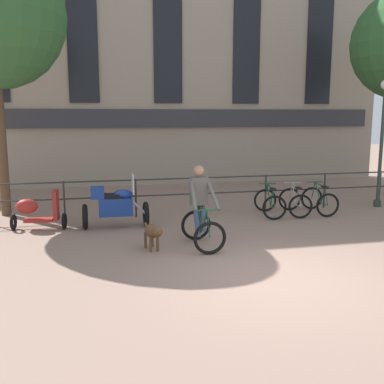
# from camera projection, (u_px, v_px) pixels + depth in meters

# --- Properties ---
(ground_plane) EXTENTS (60.00, 60.00, 0.00)m
(ground_plane) POSITION_uv_depth(u_px,v_px,m) (278.00, 279.00, 7.67)
(ground_plane) COLOR #8E7060
(canal_railing) EXTENTS (15.05, 0.05, 1.05)m
(canal_railing) POSITION_uv_depth(u_px,v_px,m) (203.00, 189.00, 12.54)
(canal_railing) COLOR #2D2B28
(canal_railing) RESTS_ON ground_plane
(building_facade) EXTENTS (18.00, 0.72, 11.78)m
(building_facade) POSITION_uv_depth(u_px,v_px,m) (166.00, 32.00, 17.22)
(building_facade) COLOR gray
(building_facade) RESTS_ON ground_plane
(cyclist_with_bike) EXTENTS (0.70, 1.18, 1.70)m
(cyclist_with_bike) POSITION_uv_depth(u_px,v_px,m) (201.00, 210.00, 9.51)
(cyclist_with_bike) COLOR black
(cyclist_with_bike) RESTS_ON ground_plane
(dog) EXTENTS (0.35, 0.89, 0.58)m
(dog) POSITION_uv_depth(u_px,v_px,m) (153.00, 232.00, 9.16)
(dog) COLOR brown
(dog) RESTS_ON ground_plane
(parked_motorcycle) EXTENTS (1.62, 0.65, 1.35)m
(parked_motorcycle) POSITION_uv_depth(u_px,v_px,m) (115.00, 205.00, 11.02)
(parked_motorcycle) COLOR black
(parked_motorcycle) RESTS_ON ground_plane
(parked_bicycle_near_lamp) EXTENTS (0.82, 1.20, 0.86)m
(parked_bicycle_near_lamp) POSITION_uv_depth(u_px,v_px,m) (270.00, 203.00, 12.36)
(parked_bicycle_near_lamp) COLOR black
(parked_bicycle_near_lamp) RESTS_ON ground_plane
(parked_bicycle_mid_left) EXTENTS (0.83, 1.20, 0.86)m
(parked_bicycle_mid_left) POSITION_uv_depth(u_px,v_px,m) (295.00, 202.00, 12.52)
(parked_bicycle_mid_left) COLOR black
(parked_bicycle_mid_left) RESTS_ON ground_plane
(parked_bicycle_mid_right) EXTENTS (0.73, 1.15, 0.86)m
(parked_bicycle_mid_right) POSITION_uv_depth(u_px,v_px,m) (319.00, 201.00, 12.69)
(parked_bicycle_mid_right) COLOR black
(parked_bicycle_mid_right) RESTS_ON ground_plane
(parked_scooter) EXTENTS (1.32, 0.55, 0.96)m
(parked_scooter) POSITION_uv_depth(u_px,v_px,m) (37.00, 211.00, 10.83)
(parked_scooter) COLOR black
(parked_scooter) RESTS_ON ground_plane
(street_lamp) EXTENTS (0.28, 0.28, 3.75)m
(street_lamp) POSITION_uv_depth(u_px,v_px,m) (382.00, 136.00, 13.26)
(street_lamp) COLOR #2D382D
(street_lamp) RESTS_ON ground_plane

